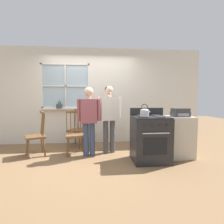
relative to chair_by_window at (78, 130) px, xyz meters
name	(u,v)px	position (x,y,z in m)	size (l,w,h in m)	color
ground_plane	(90,159)	(0.36, -1.03, -0.44)	(16.00, 16.00, 0.00)	brown
wall_back	(93,97)	(0.41, 0.37, 0.89)	(6.40, 0.16, 2.70)	silver
chair_by_window	(78,130)	(0.00, 0.00, 0.00)	(0.56, 0.55, 0.99)	brown
chair_near_wall	(75,135)	(0.01, -0.66, 0.00)	(0.48, 0.47, 0.99)	brown
chair_center_cluster	(36,136)	(-0.85, -0.69, 0.00)	(0.54, 0.55, 0.99)	brown
person_elderly_left	(89,115)	(0.33, -0.84, 0.48)	(0.51, 0.22, 1.53)	#384766
person_teen_center	(109,113)	(0.80, -0.64, 0.51)	(0.59, 0.32, 1.57)	#4C4C51
stove	(150,138)	(1.60, -1.26, 0.03)	(0.73, 0.68, 1.08)	#232326
kettle	(145,112)	(1.43, -1.39, 0.58)	(0.21, 0.17, 0.25)	#B7B7BC
potted_plant	(59,106)	(-0.53, 0.28, 0.64)	(0.16, 0.16, 0.27)	#42474C
side_counter	(179,137)	(2.31, -1.07, 0.01)	(0.55, 0.50, 0.90)	beige
stereo	(180,112)	(2.31, -1.09, 0.55)	(0.34, 0.29, 0.18)	#38383A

